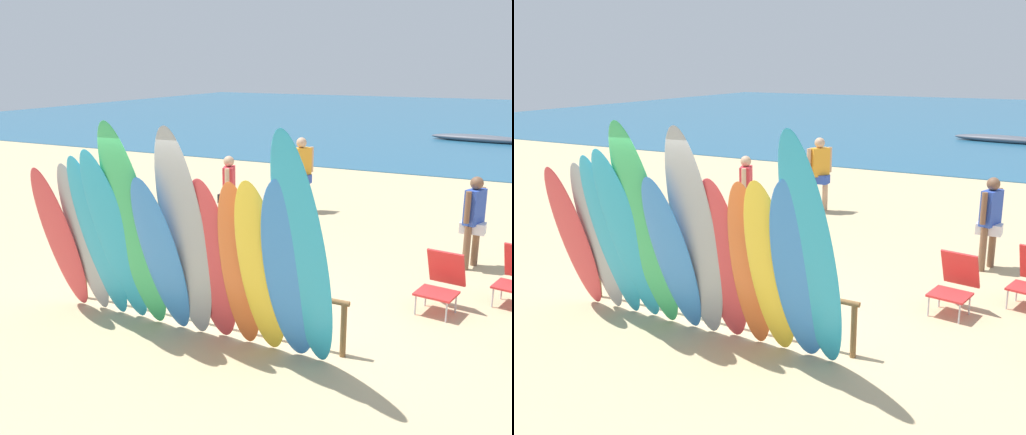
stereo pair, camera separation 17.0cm
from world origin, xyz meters
The scene contains 20 objects.
ground centered at (0.00, 14.00, 0.00)m, with size 60.00×60.00×0.00m, color tan.
ocean_water centered at (0.00, 31.83, 0.01)m, with size 60.00×40.00×0.02m, color #235B7F.
surfboard_rack centered at (0.00, 0.00, 0.56)m, with size 4.00×0.07×0.69m.
surfboard_red_0 centered at (-1.83, -0.49, 1.02)m, with size 0.52×0.07×2.12m, color #D13D42.
surfboard_grey_1 centered at (-1.46, -0.44, 1.06)m, with size 0.49×0.07×2.17m, color #999EA3.
surfboard_teal_2 centered at (-1.15, -0.51, 1.12)m, with size 0.54×0.07×2.33m, color #289EC6.
surfboard_teal_3 centered at (-0.81, -0.59, 1.19)m, with size 0.54×0.08×2.50m, color #289EC6.
surfboard_green_4 centered at (-0.48, -0.63, 1.35)m, with size 0.57×0.08×2.82m, color #38B266.
surfboard_blue_5 centered at (-0.14, -0.57, 1.05)m, with size 0.53×0.07×2.21m, color #337AD1.
surfboard_grey_6 centered at (0.18, -0.55, 1.33)m, with size 0.56×0.06×2.75m, color #999EA3.
surfboard_red_7 centered at (0.47, -0.43, 1.05)m, with size 0.56×0.08×2.15m, color #D13D42.
surfboard_orange_8 centered at (0.84, -0.45, 1.05)m, with size 0.47×0.06×2.16m, color orange.
surfboard_yellow_9 centered at (1.15, -0.53, 1.08)m, with size 0.53×0.06×2.26m, color yellow.
surfboard_blue_10 centered at (1.52, -0.59, 1.12)m, with size 0.58×0.08×2.36m, color #337AD1.
surfboard_teal_11 centered at (1.71, -0.69, 1.37)m, with size 0.54×0.06×2.89m, color #289EC6.
beachgoer_midbeach centered at (-1.80, 3.96, 0.88)m, with size 0.40×0.55×1.53m.
beachgoer_by_water centered at (2.78, 3.91, 0.88)m, with size 0.40×0.55×1.52m.
beachgoer_photographing centered at (-1.22, 6.20, 0.96)m, with size 0.43×0.53×1.67m.
beach_chair_blue centered at (2.68, 1.89, 0.43)m, with size 0.60×0.75×0.82m.
distant_boat centered at (0.80, 20.68, 0.15)m, with size 4.16×1.23×0.33m.
Camera 2 is at (4.08, -5.99, 3.30)m, focal length 42.19 mm.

